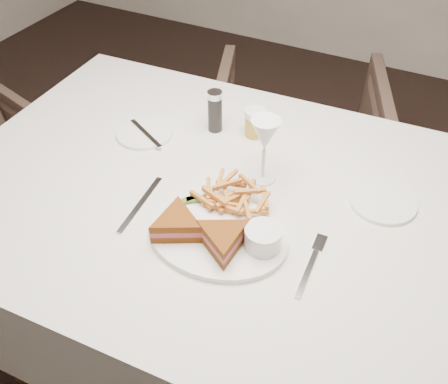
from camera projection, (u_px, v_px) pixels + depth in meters
table at (232, 288)px, 1.47m from camera, size 1.50×1.03×0.75m
chair_far at (296, 143)px, 2.06m from camera, size 0.84×0.81×0.69m
table_setting at (231, 197)px, 1.16m from camera, size 0.83×0.60×0.18m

